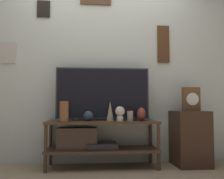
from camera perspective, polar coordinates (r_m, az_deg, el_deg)
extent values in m
plane|color=#997F60|center=(3.06, -1.86, -17.73)|extent=(12.00, 12.00, 0.00)
cube|color=beige|center=(3.57, -2.34, 6.10)|extent=(6.40, 0.06, 2.70)
cube|color=black|center=(3.75, -14.68, 16.62)|extent=(0.17, 0.02, 0.22)
cube|color=slate|center=(3.75, -14.70, 16.65)|extent=(0.13, 0.01, 0.19)
cube|color=#4C2D19|center=(3.72, 11.10, 9.65)|extent=(0.16, 0.02, 0.51)
cube|color=#BCB299|center=(3.72, 11.13, 9.67)|extent=(0.13, 0.01, 0.48)
cube|color=#422D1E|center=(3.25, -2.12, -7.11)|extent=(1.36, 0.46, 0.03)
cube|color=#422D1E|center=(3.28, -2.14, -12.95)|extent=(1.36, 0.46, 0.03)
cylinder|color=#422D1E|center=(3.11, -14.27, -12.11)|extent=(0.04, 0.04, 0.56)
cylinder|color=#422D1E|center=(3.18, 10.12, -11.97)|extent=(0.04, 0.04, 0.56)
cylinder|color=#422D1E|center=(3.50, -13.23, -11.17)|extent=(0.04, 0.04, 0.56)
cylinder|color=#422D1E|center=(3.56, 8.39, -11.09)|extent=(0.04, 0.04, 0.56)
cube|color=black|center=(3.27, -2.14, -12.09)|extent=(0.36, 0.32, 0.07)
cube|color=#47382D|center=(3.26, -7.60, -10.45)|extent=(0.48, 0.25, 0.26)
cylinder|color=#333338|center=(3.34, -7.65, -6.55)|extent=(0.05, 0.05, 0.02)
cylinder|color=#333338|center=(3.38, 3.53, -6.55)|extent=(0.05, 0.05, 0.02)
cube|color=#333338|center=(3.35, -2.02, -0.83)|extent=(1.19, 0.04, 0.65)
cube|color=black|center=(3.33, -2.00, -0.82)|extent=(1.15, 0.01, 0.62)
ellipsoid|color=brown|center=(3.26, 6.37, -5.35)|extent=(0.11, 0.15, 0.17)
cylinder|color=brown|center=(3.10, -10.39, -4.73)|extent=(0.11, 0.11, 0.24)
cone|color=tan|center=(3.20, -0.42, -4.75)|extent=(0.09, 0.09, 0.24)
sphere|color=#2D4251|center=(3.22, -5.16, -5.75)|extent=(0.12, 0.12, 0.12)
cylinder|color=#C1B29E|center=(3.25, 3.96, -5.76)|extent=(0.08, 0.08, 0.12)
cylinder|color=beige|center=(3.11, 1.75, -6.36)|extent=(0.08, 0.08, 0.07)
sphere|color=beige|center=(3.11, 1.75, -4.71)|extent=(0.11, 0.11, 0.11)
cube|color=#382319|center=(3.50, 16.59, -10.12)|extent=(0.41, 0.46, 0.68)
cube|color=brown|center=(3.52, 16.81, -2.04)|extent=(0.21, 0.10, 0.30)
cylinder|color=white|center=(3.47, 17.15, -2.01)|extent=(0.16, 0.01, 0.16)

